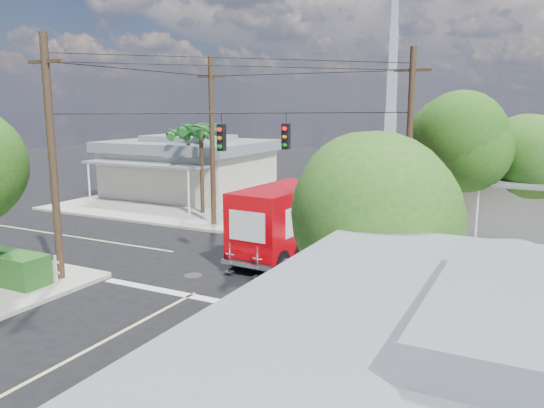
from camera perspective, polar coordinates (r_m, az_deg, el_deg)
The scene contains 16 objects.
ground at distance 22.27m, azimuth -2.35°, elevation -6.41°, with size 120.00×120.00×0.00m, color black.
sidewalk_ne at distance 30.13m, azimuth 27.14°, elevation -2.95°, with size 14.12×14.12×0.14m.
sidewalk_nw at distance 36.92m, azimuth -8.83°, elevation 0.38°, with size 14.12×14.12×0.14m.
road_markings at distance 21.05m, azimuth -4.33°, elevation -7.43°, with size 32.00×32.00×0.01m.
building_nw at distance 38.54m, azimuth -8.90°, elevation 4.03°, with size 10.80×10.20×4.30m.
radio_tower at distance 39.83m, azimuth 12.65°, elevation 9.05°, with size 0.80×0.80×17.00m.
tree_ne_front at distance 25.58m, azimuth 19.72°, elevation 6.06°, with size 4.21×4.14×6.66m.
tree_ne_back at distance 27.62m, azimuth 25.61°, elevation 4.72°, with size 3.77×3.66×5.82m.
tree_se at distance 12.08m, azimuth 9.78°, elevation -1.27°, with size 3.67×3.54×5.62m.
palm_nw_front at distance 31.68m, azimuth -7.67°, elevation 7.81°, with size 3.01×3.08×5.59m.
palm_nw_back at distance 34.08m, azimuth -9.00°, elevation 7.34°, with size 3.01×3.08×5.19m.
utility_poles at distance 23.56m, azimuth -3.89°, elevation 6.09°, with size 12.00×10.68×9.00m.
picket_fence at distance 23.13m, azimuth -26.83°, elevation -5.17°, with size 5.94×0.06×1.00m.
vending_boxes at distance 25.73m, azimuth 17.43°, elevation -2.99°, with size 1.90×0.50×1.10m.
delivery_truck at distance 22.99m, azimuth 1.77°, elevation -1.77°, with size 2.73×7.37×3.13m.
parked_car at distance 22.35m, azimuth 25.52°, elevation -5.47°, with size 2.40×5.20×1.45m, color silver.
Camera 1 is at (10.47, -18.56, 6.47)m, focal length 35.00 mm.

